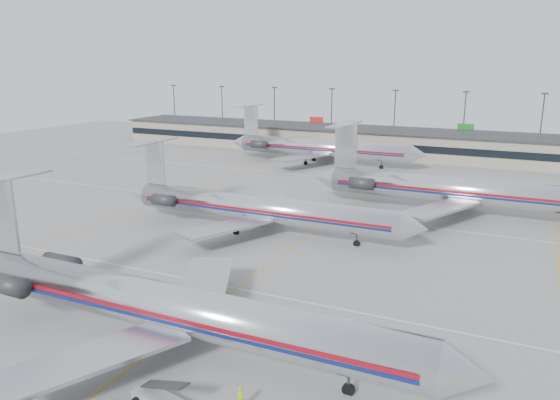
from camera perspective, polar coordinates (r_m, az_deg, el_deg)
The scene contains 10 objects.
ground at distance 49.20m, azimuth -10.41°, elevation -13.31°, with size 260.00×260.00×0.00m, color gray.
apron_markings at distance 56.76m, azimuth -4.50°, elevation -9.20°, with size 160.00×0.15×0.02m, color silver.
terminal at distance 136.97m, azimuth 14.04°, elevation 5.71°, with size 162.00×17.00×6.25m.
light_mast_row at distance 150.03m, azimuth 15.25°, elevation 8.44°, with size 163.60×0.40×15.28m.
jet_foreground at distance 45.33m, azimuth -11.82°, elevation -10.75°, with size 47.96×28.24×12.55m.
jet_second_row at distance 73.87m, azimuth -2.50°, elevation -0.81°, with size 44.41×26.15×11.62m.
jet_third_row at distance 86.28m, azimuth 18.03°, elevation 1.01°, with size 48.08×29.58×13.15m.
jet_back_row at distance 124.04m, azimuth 4.06°, elevation 5.50°, with size 46.68×28.71×12.76m.
belt_loader at distance 39.93m, azimuth -12.55°, elevation -19.45°, with size 4.68×2.08×2.41m.
ramp_worker_near at distance 38.68m, azimuth -4.11°, elevation -20.01°, with size 0.60×0.40×1.66m, color #A7D213.
Camera 1 is at (26.06, -35.08, 22.61)m, focal length 35.00 mm.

